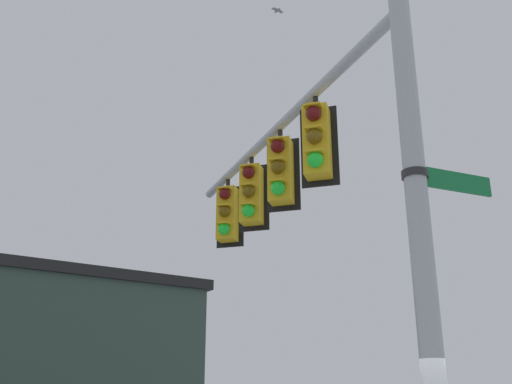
{
  "coord_description": "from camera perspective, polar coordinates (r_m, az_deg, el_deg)",
  "views": [
    {
      "loc": [
        -0.15,
        6.19,
        2.03
      ],
      "look_at": [
        2.74,
        -3.3,
        5.59
      ],
      "focal_mm": 43.11,
      "sensor_mm": 36.0,
      "label": 1
    }
  ],
  "objects": [
    {
      "name": "bird_flying",
      "position": [
        13.83,
        1.99,
        16.5
      ],
      "size": [
        0.21,
        0.27,
        0.07
      ],
      "color": "gray"
    },
    {
      "name": "tree_by_storefront",
      "position": [
        20.19,
        -21.78,
        -13.53
      ],
      "size": [
        3.26,
        3.26,
        5.4
      ],
      "color": "#4C3823",
      "rests_on": "ground"
    },
    {
      "name": "traffic_light_nearest_pole",
      "position": [
        8.68,
        5.66,
        4.76
      ],
      "size": [
        0.54,
        0.49,
        1.31
      ],
      "color": "black"
    },
    {
      "name": "traffic_light_mid_outer",
      "position": [
        10.71,
        -0.45,
        -0.19
      ],
      "size": [
        0.54,
        0.49,
        1.31
      ],
      "color": "black"
    },
    {
      "name": "traffic_light_mid_inner",
      "position": [
        9.67,
        2.28,
        2.03
      ],
      "size": [
        0.54,
        0.49,
        1.31
      ],
      "color": "black"
    },
    {
      "name": "storefront_building",
      "position": [
        19.45,
        -19.98,
        -16.05
      ],
      "size": [
        9.94,
        10.14,
        5.78
      ],
      "color": "#33473D",
      "rests_on": "ground"
    },
    {
      "name": "signal_pole",
      "position": [
        6.36,
        15.2,
        -6.08
      ],
      "size": [
        0.24,
        0.24,
        6.91
      ],
      "primitive_type": "cylinder",
      "color": "#ADB2B7",
      "rests_on": "ground"
    },
    {
      "name": "traffic_light_arm_end",
      "position": [
        11.78,
        -2.69,
        -2.0
      ],
      "size": [
        0.54,
        0.49,
        1.31
      ],
      "color": "black"
    },
    {
      "name": "mast_arm",
      "position": [
        10.13,
        1.89,
        5.78
      ],
      "size": [
        4.5,
        5.38,
        0.16
      ],
      "primitive_type": "cylinder",
      "rotation": [
        0.0,
        1.57,
        5.4
      ],
      "color": "#ADB2B7"
    },
    {
      "name": "street_name_sign",
      "position": [
        6.79,
        16.42,
        1.21
      ],
      "size": [
        0.92,
        0.79,
        0.22
      ],
      "color": "#147238"
    }
  ]
}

